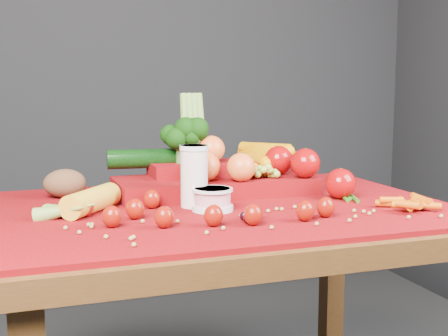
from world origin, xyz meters
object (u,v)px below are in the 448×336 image
object	(u,v)px
yogurt_bowl	(212,199)
table	(227,248)
milk_glass	(194,174)
produce_mound	(224,171)

from	to	relation	value
yogurt_bowl	table	bearing A→B (deg)	42.70
milk_glass	yogurt_bowl	distance (m)	0.08
milk_glass	table	bearing A→B (deg)	-5.90
milk_glass	produce_mound	bearing A→B (deg)	49.36
table	milk_glass	size ratio (longest dim) A/B	7.45
milk_glass	produce_mound	size ratio (longest dim) A/B	0.25
yogurt_bowl	produce_mound	world-z (taller)	produce_mound
table	produce_mound	size ratio (longest dim) A/B	1.87
table	yogurt_bowl	size ratio (longest dim) A/B	11.43
table	produce_mound	distance (m)	0.23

